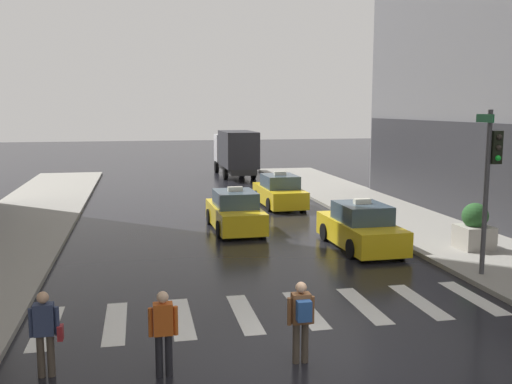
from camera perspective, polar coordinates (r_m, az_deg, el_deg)
The scene contains 11 objects.
ground_plane at distance 11.99m, azimuth 5.34°, elevation -16.40°, with size 160.00×160.00×0.00m, color black.
crosswalk_markings at distance 14.67m, azimuth 1.90°, elevation -11.63°, with size 11.30×2.80×0.01m.
traffic_light_pole at distance 18.00m, azimuth 22.06°, elevation 2.12°, with size 0.44×0.84×4.80m.
taxi_lead at distance 21.17m, azimuth 10.25°, elevation -3.51°, with size 2.00×4.57×1.80m.
taxi_second at distance 23.96m, azimuth -2.08°, elevation -2.01°, with size 2.01×4.58×1.80m.
taxi_third at distance 29.63m, azimuth 2.32°, elevation -0.02°, with size 2.02×4.58×1.80m.
box_truck at distance 42.30m, azimuth -2.01°, elevation 4.00°, with size 2.31×7.55×3.35m.
pedestrian_with_backpack at distance 11.60m, azimuth 4.47°, elevation -12.06°, with size 0.55×0.43×1.65m.
pedestrian_with_handbag at distance 11.72m, azimuth -20.00°, elevation -12.53°, with size 0.60×0.24×1.65m.
pedestrian_plain_coat at distance 11.20m, azimuth -9.09°, elevation -13.08°, with size 0.55×0.24×1.65m.
planter_near_corner at distance 21.50m, azimuth 20.68°, elevation -3.33°, with size 1.10×1.10×1.60m.
Camera 1 is at (-3.19, -10.42, 5.00)m, focal length 40.71 mm.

